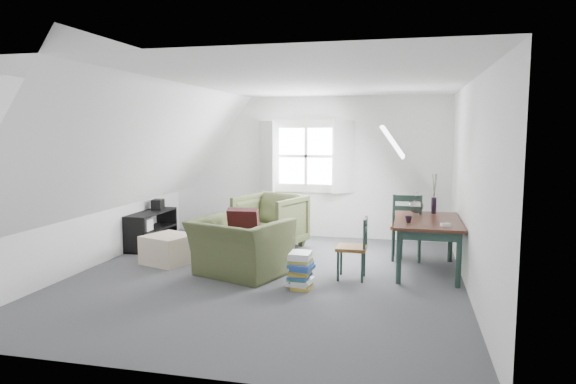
% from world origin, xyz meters
% --- Properties ---
extents(floor, '(5.50, 5.50, 0.00)m').
position_xyz_m(floor, '(0.00, 0.00, 0.00)').
color(floor, '#47484C').
rests_on(floor, ground).
extents(ceiling, '(5.50, 5.50, 0.00)m').
position_xyz_m(ceiling, '(0.00, 0.00, 2.50)').
color(ceiling, white).
rests_on(ceiling, wall_back).
extents(wall_back, '(5.00, 0.00, 5.00)m').
position_xyz_m(wall_back, '(0.00, 2.75, 1.25)').
color(wall_back, white).
rests_on(wall_back, ground).
extents(wall_front, '(5.00, 0.00, 5.00)m').
position_xyz_m(wall_front, '(0.00, -2.75, 1.25)').
color(wall_front, white).
rests_on(wall_front, ground).
extents(wall_left, '(0.00, 5.50, 5.50)m').
position_xyz_m(wall_left, '(-2.50, 0.00, 1.25)').
color(wall_left, white).
rests_on(wall_left, ground).
extents(wall_right, '(0.00, 5.50, 5.50)m').
position_xyz_m(wall_right, '(2.50, 0.00, 1.25)').
color(wall_right, white).
rests_on(wall_right, ground).
extents(slope_left, '(3.19, 5.50, 4.48)m').
position_xyz_m(slope_left, '(-1.55, 0.00, 1.78)').
color(slope_left, white).
rests_on(slope_left, wall_left).
extents(slope_right, '(3.19, 5.50, 4.48)m').
position_xyz_m(slope_right, '(1.55, 0.00, 1.78)').
color(slope_right, white).
rests_on(slope_right, wall_right).
extents(dormer_window, '(1.71, 0.35, 1.30)m').
position_xyz_m(dormer_window, '(0.00, 2.68, 1.45)').
color(dormer_window, white).
rests_on(dormer_window, wall_back).
extents(skylight, '(0.35, 0.75, 0.47)m').
position_xyz_m(skylight, '(1.55, 1.30, 1.75)').
color(skylight, white).
rests_on(skylight, slope_right).
extents(armchair_near, '(1.43, 1.34, 0.75)m').
position_xyz_m(armchair_near, '(-0.35, 0.05, 0.00)').
color(armchair_near, '#444C29').
rests_on(armchair_near, floor).
extents(armchair_far, '(1.21, 1.22, 0.88)m').
position_xyz_m(armchair_far, '(-0.38, 1.66, 0.00)').
color(armchair_far, '#444C29').
rests_on(armchair_far, floor).
extents(throw_pillow, '(0.42, 0.26, 0.43)m').
position_xyz_m(throw_pillow, '(-0.35, 0.20, 0.67)').
color(throw_pillow, '#3B1013').
rests_on(throw_pillow, armchair_near).
extents(ottoman, '(0.78, 0.78, 0.41)m').
position_xyz_m(ottoman, '(-1.55, 0.40, 0.20)').
color(ottoman, '#C9B299').
rests_on(ottoman, floor).
extents(dining_table, '(0.86, 1.44, 0.72)m').
position_xyz_m(dining_table, '(2.05, 0.76, 0.62)').
color(dining_table, '#361911').
rests_on(dining_table, floor).
extents(demijohn, '(0.21, 0.21, 0.30)m').
position_xyz_m(demijohn, '(1.90, 1.21, 0.84)').
color(demijohn, silver).
rests_on(demijohn, dining_table).
extents(vase_twigs, '(0.07, 0.08, 0.57)m').
position_xyz_m(vase_twigs, '(2.15, 1.31, 0.85)').
color(vase_twigs, black).
rests_on(vase_twigs, dining_table).
extents(cup, '(0.11, 0.11, 0.09)m').
position_xyz_m(cup, '(1.80, 0.46, 0.72)').
color(cup, black).
rests_on(cup, dining_table).
extents(paper_box, '(0.13, 0.11, 0.04)m').
position_xyz_m(paper_box, '(2.25, 0.31, 0.74)').
color(paper_box, white).
rests_on(paper_box, dining_table).
extents(dining_chair_far, '(0.46, 0.46, 0.99)m').
position_xyz_m(dining_chair_far, '(1.78, 1.37, 0.52)').
color(dining_chair_far, brown).
rests_on(dining_chair_far, floor).
extents(dining_chair_near, '(0.38, 0.38, 0.80)m').
position_xyz_m(dining_chair_near, '(1.13, 0.21, 0.42)').
color(dining_chair_near, brown).
rests_on(dining_chair_near, floor).
extents(media_shelf, '(0.38, 1.14, 0.58)m').
position_xyz_m(media_shelf, '(-2.31, 1.27, 0.26)').
color(media_shelf, black).
rests_on(media_shelf, floor).
extents(electronics_box, '(0.20, 0.25, 0.18)m').
position_xyz_m(electronics_box, '(-2.31, 1.55, 0.66)').
color(electronics_box, black).
rests_on(electronics_box, media_shelf).
extents(magazine_stack, '(0.33, 0.39, 0.44)m').
position_xyz_m(magazine_stack, '(0.54, -0.33, 0.22)').
color(magazine_stack, '#B29933').
rests_on(magazine_stack, floor).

